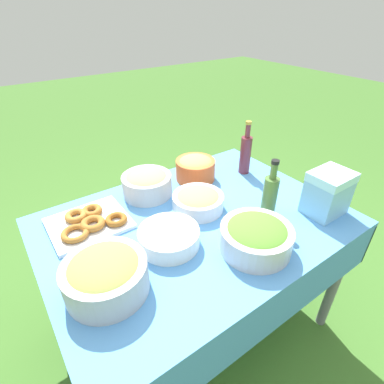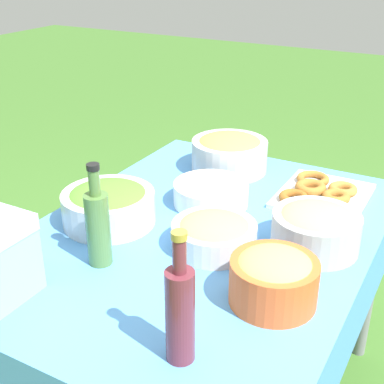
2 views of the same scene
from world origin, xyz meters
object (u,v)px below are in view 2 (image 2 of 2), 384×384
Objects in this scene: salad_bowl at (108,204)px; wine_bottle at (180,311)px; plate_stack at (211,194)px; bread_bowl at (214,233)px; donut_platter at (321,192)px; fruit_bowl at (274,277)px; pasta_bowl at (316,227)px; olive_oil_bottle at (98,226)px; olive_bowl at (229,152)px.

wine_bottle reaches higher than salad_bowl.
bread_bowl is (-0.24, -0.13, 0.01)m from plate_stack.
fruit_bowl is at bearing -173.94° from donut_platter.
pasta_bowl is 0.34m from donut_platter.
donut_platter is 1.15× the size of olive_oil_bottle.
salad_bowl is 1.17× the size of bread_bowl.
donut_platter is at bearing -46.78° from salad_bowl.
bread_bowl is 0.85× the size of olive_bowl.
olive_oil_bottle reaches higher than plate_stack.
salad_bowl is 1.15× the size of plate_stack.
salad_bowl is 1.34× the size of fruit_bowl.
bread_bowl is (-0.46, 0.17, 0.03)m from donut_platter.
donut_platter is at bearing -53.87° from plate_stack.
donut_platter is at bearing -2.08° from wine_bottle.
olive_bowl is (0.39, 0.45, 0.01)m from pasta_bowl.
donut_platter is 1.17× the size of olive_bowl.
olive_oil_bottle reaches higher than pasta_bowl.
salad_bowl reaches higher than donut_platter.
salad_bowl is 0.35m from bread_bowl.
olive_bowl is at bearing 13.70° from plate_stack.
fruit_bowl is at bearing -82.45° from olive_oil_bottle.
olive_oil_bottle reaches higher than olive_bowl.
plate_stack is 0.47m from olive_oil_bottle.
bread_bowl reaches higher than plate_stack.
plate_stack is at bearing -12.17° from olive_oil_bottle.
fruit_bowl is (0.06, -0.46, -0.04)m from olive_oil_bottle.
salad_bowl is 0.57m from olive_bowl.
olive_bowl is at bearing 19.68° from wine_bottle.
plate_stack is at bearing 74.35° from pasta_bowl.
salad_bowl is 0.23m from olive_oil_bottle.
olive_bowl reaches higher than salad_bowl.
bread_bowl is at bearing -158.92° from olive_bowl.
olive_oil_bottle is at bearing 97.55° from fruit_bowl.
wine_bottle is at bearing -119.53° from olive_oil_bottle.
olive_bowl reaches higher than bread_bowl.
olive_oil_bottle is (-0.19, -0.11, 0.05)m from salad_bowl.
bread_bowl is at bearing 17.91° from wine_bottle.
donut_platter is 0.89m from wine_bottle.
pasta_bowl is 0.40m from plate_stack.
pasta_bowl is at bearing -11.23° from wine_bottle.
olive_bowl is (0.95, 0.34, -0.05)m from wine_bottle.
fruit_bowl reaches higher than pasta_bowl.
bread_bowl is at bearing 118.18° from pasta_bowl.
wine_bottle is 1.01m from olive_bowl.
olive_oil_bottle is 1.19× the size of bread_bowl.
fruit_bowl is (-0.13, -0.58, 0.01)m from salad_bowl.
salad_bowl is 0.34m from plate_stack.
olive_bowl is at bearing 21.08° from bread_bowl.
donut_platter is 0.49m from bread_bowl.
wine_bottle reaches higher than pasta_bowl.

